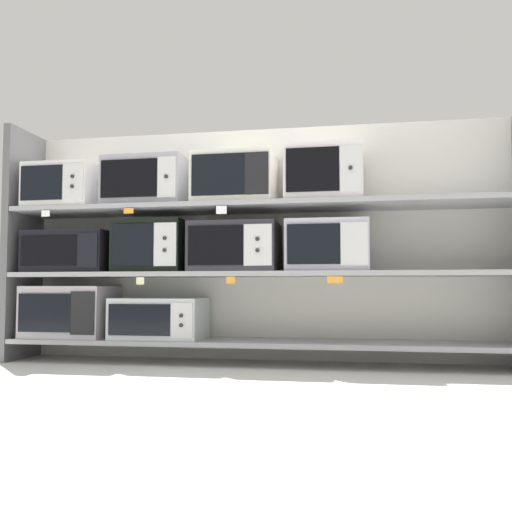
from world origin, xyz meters
TOP-DOWN VIEW (x-y plane):
  - ground at (0.00, -1.00)m, footprint 7.17×6.00m
  - back_panel at (0.00, 0.23)m, footprint 3.37×0.04m
  - upright_left at (-1.61, 0.00)m, footprint 0.05×0.42m
  - shelf_0 at (0.00, 0.00)m, footprint 3.17×0.42m
  - microwave_0 at (-1.25, -0.00)m, footprint 0.55×0.39m
  - microwave_1 at (-0.63, -0.00)m, footprint 0.57×0.39m
  - shelf_1 at (0.00, 0.00)m, footprint 3.17×0.42m
  - microwave_2 at (-1.24, -0.00)m, footprint 0.56×0.38m
  - microwave_3 at (-0.68, -0.00)m, footprint 0.45×0.35m
  - microwave_4 at (-0.13, -0.00)m, footprint 0.54×0.43m
  - microwave_5 at (0.45, -0.00)m, footprint 0.50×0.36m
  - price_tag_0 at (-0.68, -0.21)m, footprint 0.05×0.00m
  - price_tag_1 at (-0.12, -0.21)m, footprint 0.05×0.00m
  - price_tag_2 at (0.50, -0.21)m, footprint 0.09×0.00m
  - shelf_2 at (0.00, 0.00)m, footprint 3.17×0.42m
  - microwave_6 at (-1.29, -0.00)m, footprint 0.46×0.41m
  - microwave_7 at (-0.73, -0.00)m, footprint 0.53×0.36m
  - microwave_8 at (-0.13, -0.00)m, footprint 0.51×0.38m
  - microwave_9 at (0.43, -0.00)m, footprint 0.47×0.39m
  - price_tag_3 at (-1.32, -0.21)m, footprint 0.06×0.00m
  - price_tag_4 at (-0.76, -0.21)m, footprint 0.06×0.00m
  - price_tag_5 at (-0.17, -0.21)m, footprint 0.06×0.00m

SIDE VIEW (x-z plane):
  - ground at x=0.00m, z-range -0.02..0.00m
  - shelf_0 at x=0.00m, z-range 0.12..0.15m
  - microwave_1 at x=-0.63m, z-range 0.15..0.41m
  - microwave_0 at x=-1.25m, z-range 0.15..0.49m
  - price_tag_0 at x=-0.68m, z-range 0.50..0.54m
  - price_tag_1 at x=-0.12m, z-range 0.50..0.54m
  - price_tag_2 at x=0.50m, z-range 0.50..0.54m
  - shelf_1 at x=0.00m, z-range 0.55..0.58m
  - microwave_2 at x=-1.24m, z-range 0.58..0.85m
  - microwave_4 at x=-0.13m, z-range 0.58..0.88m
  - microwave_5 at x=0.45m, z-range 0.58..0.89m
  - microwave_3 at x=-0.68m, z-range 0.58..0.91m
  - back_panel at x=0.00m, z-range 0.00..1.55m
  - upright_left at x=-1.61m, z-range 0.00..1.55m
  - price_tag_5 at x=-0.17m, z-range 0.92..0.97m
  - price_tag_3 at x=-1.32m, z-range 0.93..0.97m
  - price_tag_4 at x=-0.76m, z-range 0.93..0.97m
  - shelf_2 at x=0.00m, z-range 0.97..1.00m
  - microwave_6 at x=-1.29m, z-range 1.00..1.29m
  - microwave_8 at x=-0.13m, z-range 1.00..1.32m
  - microwave_7 at x=-0.73m, z-range 1.00..1.32m
  - microwave_9 at x=0.43m, z-range 1.00..1.34m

